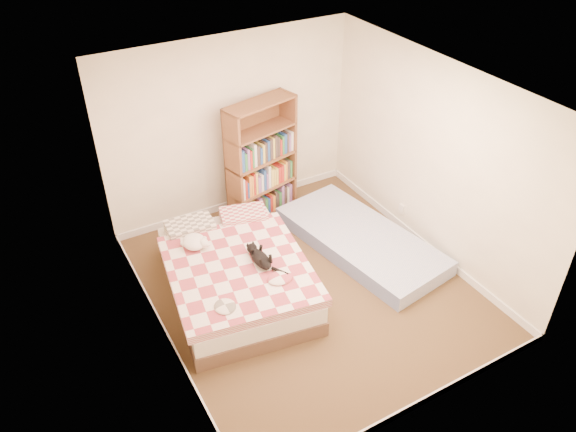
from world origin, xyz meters
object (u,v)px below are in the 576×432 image
floor_mattress (361,240)px  black_cat (260,257)px  white_dog (195,242)px  bookshelf (261,174)px  bed (235,273)px

floor_mattress → black_cat: (-1.56, -0.18, 0.46)m
floor_mattress → white_dog: 2.18m
bookshelf → floor_mattress: size_ratio=0.73×
bookshelf → white_dog: 1.65m
white_dog → floor_mattress: bearing=-8.0°
bed → floor_mattress: 1.78m
black_cat → white_dog: 0.81m
bookshelf → floor_mattress: bearing=-75.8°
bookshelf → white_dog: bookshelf is taller
bookshelf → bed: bearing=-141.9°
bed → white_dog: white_dog is taller
bed → bookshelf: (1.04, 1.33, 0.35)m
bed → black_cat: black_cat is taller
black_cat → floor_mattress: bearing=5.0°
bookshelf → black_cat: size_ratio=2.64×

